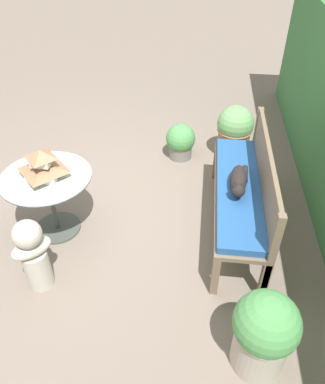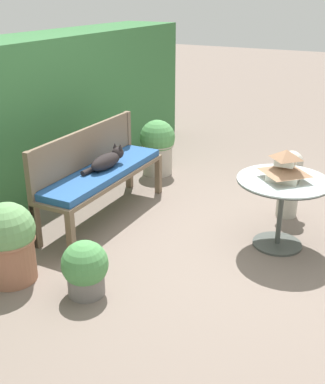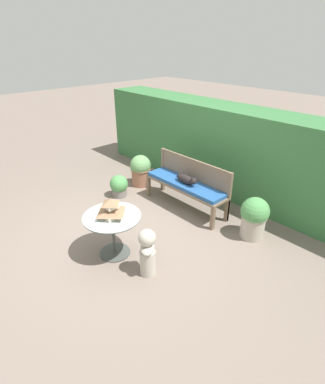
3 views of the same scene
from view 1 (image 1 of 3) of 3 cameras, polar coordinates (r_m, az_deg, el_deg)
The scene contains 10 objects.
ground at distance 3.82m, azimuth -7.79°, elevation -3.73°, with size 30.00×30.00×0.00m, color #75665B.
garden_bench at distance 3.46m, azimuth 11.56°, elevation 0.06°, with size 1.64×0.44×0.51m.
bench_backrest at distance 3.36m, azimuth 15.36°, elevation 2.61°, with size 1.64×0.06×0.89m.
cat at distance 3.33m, azimuth 11.53°, elevation 1.66°, with size 0.53×0.20×0.20m.
patio_table at distance 3.48m, azimuth -16.99°, elevation 0.58°, with size 0.79×0.79×0.63m.
pagoda_birdhouse at distance 3.34m, azimuth -17.77°, elevation 3.88°, with size 0.35×0.35×0.27m.
garden_bust at distance 3.12m, azimuth -19.13°, elevation -8.81°, with size 0.35×0.35×0.68m.
potted_plant_table_near at distance 4.59m, azimuth 10.93°, elevation 9.09°, with size 0.43×0.43×0.65m.
potted_plant_bench_left at distance 2.64m, azimuth 15.18°, elevation -19.93°, with size 0.43×0.43×0.67m.
potted_plant_table_far at distance 4.54m, azimuth 2.77°, elevation 7.70°, with size 0.35×0.35×0.43m.
Camera 1 is at (2.71, 0.83, 2.56)m, focal length 35.00 mm.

